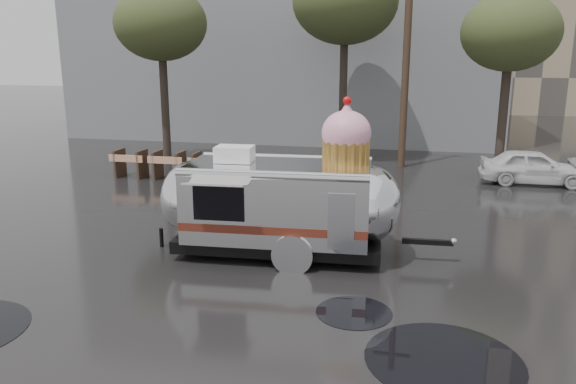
# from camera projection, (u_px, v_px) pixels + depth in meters

# --- Properties ---
(ground) EXTENTS (120.00, 120.00, 0.00)m
(ground) POSITION_uv_depth(u_px,v_px,m) (228.00, 320.00, 9.54)
(ground) COLOR black
(ground) RESTS_ON ground
(puddles) EXTENTS (10.10, 3.92, 0.01)m
(puddles) POSITION_uv_depth(u_px,v_px,m) (216.00, 339.00, 8.89)
(puddles) COLOR black
(puddles) RESTS_ON ground
(grey_building) EXTENTS (22.00, 12.00, 13.00)m
(grey_building) POSITION_uv_depth(u_px,v_px,m) (294.00, 14.00, 31.53)
(grey_building) COLOR slate
(grey_building) RESTS_ON ground
(utility_pole) EXTENTS (1.60, 0.28, 9.00)m
(utility_pole) POSITION_uv_depth(u_px,v_px,m) (407.00, 47.00, 21.14)
(utility_pole) COLOR #473323
(utility_pole) RESTS_ON ground
(tree_left) EXTENTS (3.64, 3.64, 6.95)m
(tree_left) POSITION_uv_depth(u_px,v_px,m) (161.00, 24.00, 22.01)
(tree_left) COLOR #382D26
(tree_left) RESTS_ON ground
(tree_mid) EXTENTS (4.20, 4.20, 8.03)m
(tree_mid) POSITION_uv_depth(u_px,v_px,m) (345.00, 2.00, 22.20)
(tree_mid) COLOR #382D26
(tree_mid) RESTS_ON ground
(tree_right) EXTENTS (3.36, 3.36, 6.42)m
(tree_right) POSITION_uv_depth(u_px,v_px,m) (510.00, 33.00, 19.34)
(tree_right) COLOR #382D26
(tree_right) RESTS_ON ground
(barricade_row) EXTENTS (4.30, 0.80, 1.00)m
(barricade_row) POSITION_uv_depth(u_px,v_px,m) (169.00, 165.00, 20.03)
(barricade_row) COLOR #473323
(barricade_row) RESTS_ON ground
(airstream_trailer) EXTENTS (6.70, 2.79, 3.61)m
(airstream_trailer) POSITION_uv_depth(u_px,v_px,m) (283.00, 200.00, 12.39)
(airstream_trailer) COLOR silver
(airstream_trailer) RESTS_ON ground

